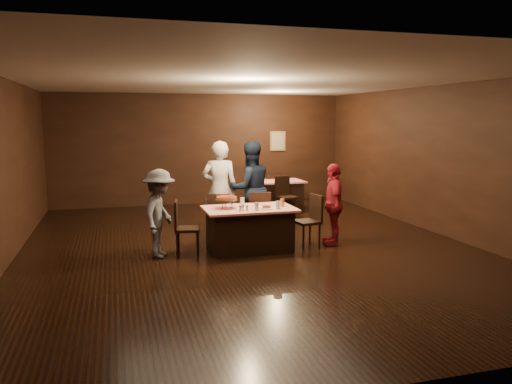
% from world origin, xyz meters
% --- Properties ---
extents(room, '(10.00, 10.04, 3.02)m').
position_xyz_m(room, '(0.00, 0.01, 2.14)').
color(room, black).
rests_on(room, ground).
extents(main_table, '(1.60, 1.00, 0.77)m').
position_xyz_m(main_table, '(-0.05, -0.21, 0.39)').
color(main_table, red).
rests_on(main_table, ground).
extents(back_table, '(1.30, 0.90, 0.77)m').
position_xyz_m(back_table, '(1.66, 3.36, 0.39)').
color(back_table, red).
rests_on(back_table, ground).
extents(chair_far_left, '(0.50, 0.50, 0.95)m').
position_xyz_m(chair_far_left, '(-0.45, 0.54, 0.47)').
color(chair_far_left, black).
rests_on(chair_far_left, ground).
extents(chair_far_right, '(0.49, 0.49, 0.95)m').
position_xyz_m(chair_far_right, '(0.35, 0.54, 0.47)').
color(chair_far_right, black).
rests_on(chair_far_right, ground).
extents(chair_end_left, '(0.49, 0.49, 0.95)m').
position_xyz_m(chair_end_left, '(-1.15, -0.21, 0.47)').
color(chair_end_left, black).
rests_on(chair_end_left, ground).
extents(chair_end_right, '(0.48, 0.48, 0.95)m').
position_xyz_m(chair_end_right, '(1.05, -0.21, 0.47)').
color(chair_end_right, black).
rests_on(chair_end_right, ground).
extents(chair_back_near, '(0.51, 0.51, 0.95)m').
position_xyz_m(chair_back_near, '(1.66, 2.66, 0.47)').
color(chair_back_near, black).
rests_on(chair_back_near, ground).
extents(chair_back_far, '(0.50, 0.50, 0.95)m').
position_xyz_m(chair_back_far, '(1.66, 3.96, 0.47)').
color(chair_back_far, black).
rests_on(chair_back_far, ground).
extents(diner_white_jacket, '(0.80, 0.63, 1.91)m').
position_xyz_m(diner_white_jacket, '(-0.34, 0.93, 0.95)').
color(diner_white_jacket, silver).
rests_on(diner_white_jacket, ground).
extents(diner_navy_hoodie, '(1.00, 0.82, 1.89)m').
position_xyz_m(diner_navy_hoodie, '(0.27, 0.91, 0.95)').
color(diner_navy_hoodie, black).
rests_on(diner_navy_hoodie, ground).
extents(diner_grey_knit, '(0.88, 1.11, 1.50)m').
position_xyz_m(diner_grey_knit, '(-1.61, -0.21, 0.75)').
color(diner_grey_knit, '#5C5B60').
rests_on(diner_grey_knit, ground).
extents(diner_red_shirt, '(0.60, 0.96, 1.52)m').
position_xyz_m(diner_red_shirt, '(1.58, -0.20, 0.76)').
color(diner_red_shirt, '#AC1D29').
rests_on(diner_red_shirt, ground).
extents(pizza_stand, '(0.38, 0.38, 0.22)m').
position_xyz_m(pizza_stand, '(-0.45, -0.16, 0.95)').
color(pizza_stand, black).
rests_on(pizza_stand, main_table).
extents(plate_with_slice, '(0.25, 0.25, 0.06)m').
position_xyz_m(plate_with_slice, '(0.20, -0.39, 0.80)').
color(plate_with_slice, white).
rests_on(plate_with_slice, main_table).
extents(plate_empty, '(0.25, 0.25, 0.01)m').
position_xyz_m(plate_empty, '(0.50, -0.06, 0.78)').
color(plate_empty, white).
rests_on(plate_empty, main_table).
extents(glass_front_left, '(0.08, 0.08, 0.14)m').
position_xyz_m(glass_front_left, '(0.00, -0.51, 0.84)').
color(glass_front_left, silver).
rests_on(glass_front_left, main_table).
extents(glass_front_right, '(0.08, 0.08, 0.14)m').
position_xyz_m(glass_front_right, '(0.40, -0.46, 0.84)').
color(glass_front_right, silver).
rests_on(glass_front_right, main_table).
extents(glass_amber, '(0.08, 0.08, 0.14)m').
position_xyz_m(glass_amber, '(0.55, -0.26, 0.84)').
color(glass_amber, '#BF7F26').
rests_on(glass_amber, main_table).
extents(glass_back, '(0.08, 0.08, 0.14)m').
position_xyz_m(glass_back, '(-0.10, 0.09, 0.84)').
color(glass_back, silver).
rests_on(glass_back, main_table).
extents(condiments, '(0.17, 0.10, 0.09)m').
position_xyz_m(condiments, '(-0.23, -0.49, 0.82)').
color(condiments, silver).
rests_on(condiments, main_table).
extents(napkin_center, '(0.19, 0.19, 0.01)m').
position_xyz_m(napkin_center, '(0.25, -0.21, 0.77)').
color(napkin_center, white).
rests_on(napkin_center, main_table).
extents(napkin_left, '(0.21, 0.21, 0.01)m').
position_xyz_m(napkin_left, '(-0.20, -0.26, 0.77)').
color(napkin_left, white).
rests_on(napkin_left, main_table).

